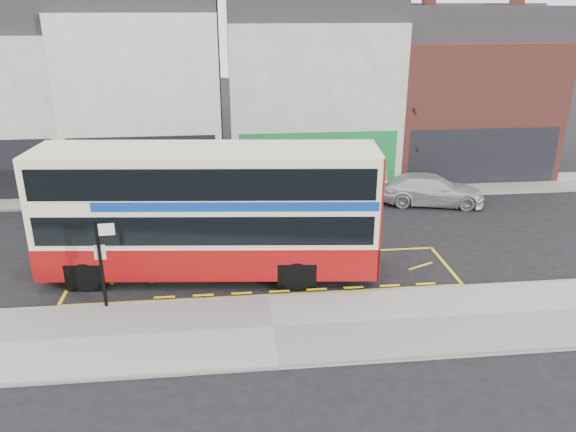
{
  "coord_description": "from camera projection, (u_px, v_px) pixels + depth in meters",
  "views": [
    {
      "loc": [
        -1.12,
        -17.15,
        9.47
      ],
      "look_at": [
        0.92,
        2.0,
        2.11
      ],
      "focal_mm": 35.0,
      "sensor_mm": 36.0,
      "label": 1
    }
  ],
  "objects": [
    {
      "name": "pavement",
      "position": [
        273.0,
        328.0,
        17.26
      ],
      "size": [
        40.0,
        4.0,
        0.15
      ],
      "primitive_type": "cube",
      "color": "#9F9D97",
      "rests_on": "ground"
    },
    {
      "name": "road_markings",
      "position": [
        265.0,
        273.0,
        20.91
      ],
      "size": [
        14.0,
        3.4,
        0.01
      ],
      "primitive_type": null,
      "color": "#FFE80D",
      "rests_on": "ground"
    },
    {
      "name": "car_silver",
      "position": [
        93.0,
        205.0,
        26.08
      ],
      "size": [
        3.88,
        1.7,
        1.3
      ],
      "primitive_type": "imported",
      "rotation": [
        0.0,
        0.0,
        1.53
      ],
      "color": "silver",
      "rests_on": "ground"
    },
    {
      "name": "double_decker_bus",
      "position": [
        210.0,
        211.0,
        19.99
      ],
      "size": [
        12.18,
        3.92,
        4.78
      ],
      "rotation": [
        0.0,
        0.0,
        -0.1
      ],
      "color": "#FEF3C1",
      "rests_on": "ground"
    },
    {
      "name": "street_tree_right",
      "position": [
        412.0,
        116.0,
        29.93
      ],
      "size": [
        2.58,
        2.58,
        5.57
      ],
      "color": "black",
      "rests_on": "ground"
    },
    {
      "name": "kerb",
      "position": [
        268.0,
        298.0,
        19.05
      ],
      "size": [
        40.0,
        0.15,
        0.15
      ],
      "primitive_type": "cube",
      "color": "gray",
      "rests_on": "ground"
    },
    {
      "name": "terrace_green_shop",
      "position": [
        309.0,
        85.0,
        31.88
      ],
      "size": [
        9.0,
        8.01,
        11.3
      ],
      "color": "silver",
      "rests_on": "ground"
    },
    {
      "name": "car_grey",
      "position": [
        213.0,
        199.0,
        26.95
      ],
      "size": [
        4.04,
        2.46,
        1.26
      ],
      "primitive_type": "imported",
      "rotation": [
        0.0,
        0.0,
        1.89
      ],
      "color": "#414448",
      "rests_on": "ground"
    },
    {
      "name": "ground",
      "position": [
        268.0,
        294.0,
        19.42
      ],
      "size": [
        120.0,
        120.0,
        0.0
      ],
      "primitive_type": "plane",
      "color": "black",
      "rests_on": "ground"
    },
    {
      "name": "bus_stop_post",
      "position": [
        102.0,
        256.0,
        17.79
      ],
      "size": [
        0.74,
        0.14,
        2.98
      ],
      "rotation": [
        0.0,
        0.0,
        0.06
      ],
      "color": "black",
      "rests_on": "pavement"
    },
    {
      "name": "terrace_right",
      "position": [
        460.0,
        91.0,
        32.95
      ],
      "size": [
        9.0,
        8.01,
        10.3
      ],
      "color": "brown",
      "rests_on": "ground"
    },
    {
      "name": "far_pavement",
      "position": [
        253.0,
        192.0,
        29.61
      ],
      "size": [
        50.0,
        3.0,
        0.15
      ],
      "primitive_type": "cube",
      "color": "#9F9D97",
      "rests_on": "ground"
    },
    {
      "name": "car_white",
      "position": [
        431.0,
        190.0,
        27.89
      ],
      "size": [
        5.44,
        3.14,
        1.48
      ],
      "primitive_type": "imported",
      "rotation": [
        0.0,
        0.0,
        1.35
      ],
      "color": "silver",
      "rests_on": "ground"
    },
    {
      "name": "terrace_left",
      "position": [
        147.0,
        83.0,
        30.9
      ],
      "size": [
        8.0,
        8.01,
        11.8
      ],
      "color": "white",
      "rests_on": "ground"
    }
  ]
}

